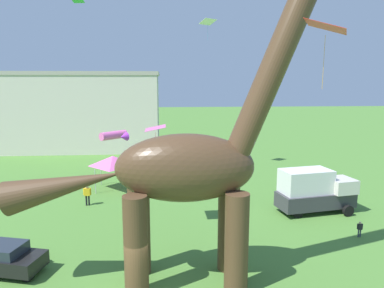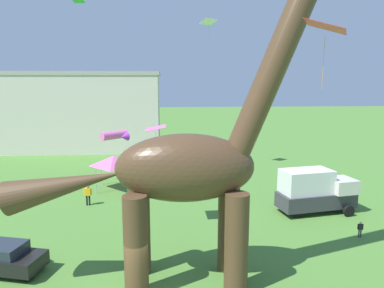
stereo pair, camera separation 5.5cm
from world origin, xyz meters
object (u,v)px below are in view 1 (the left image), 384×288
at_px(person_near_flyer, 87,193).
at_px(kite_drifting, 155,128).
at_px(kite_mid_right, 208,22).
at_px(parked_box_truck, 314,190).
at_px(person_watching_child, 360,228).
at_px(kite_apex, 326,27).
at_px(parked_sedan_left, 1,258).
at_px(person_vendor_side, 131,203).
at_px(kite_mid_center, 78,1).
at_px(kite_high_left, 116,136).
at_px(dinosaur_sculpture, 184,168).
at_px(festival_canopy_tent, 113,161).

xyz_separation_m(person_near_flyer, kite_drifting, (5.48, -5.04, 5.68)).
relative_size(person_near_flyer, kite_mid_right, 0.81).
relative_size(parked_box_truck, person_watching_child, 5.84).
bearing_deg(parked_box_truck, kite_apex, -123.98).
bearing_deg(person_near_flyer, kite_apex, 59.15).
height_order(parked_sedan_left, parked_box_truck, parked_box_truck).
relative_size(person_watching_child, kite_apex, 0.45).
xyz_separation_m(parked_box_truck, person_vendor_side, (-13.30, -0.13, -0.60)).
height_order(kite_mid_center, kite_high_left, kite_mid_center).
bearing_deg(person_vendor_side, kite_drifting, 43.44).
bearing_deg(dinosaur_sculpture, festival_canopy_tent, 90.67).
relative_size(kite_mid_center, kite_high_left, 0.33).
distance_m(person_vendor_side, kite_mid_right, 20.18).
xyz_separation_m(person_near_flyer, kite_high_left, (1.00, 9.59, 3.05)).
xyz_separation_m(parked_box_truck, person_watching_child, (1.08, -4.48, -1.04)).
xyz_separation_m(festival_canopy_tent, kite_apex, (10.02, -19.68, 8.75)).
distance_m(dinosaur_sculpture, person_vendor_side, 10.22).
bearing_deg(kite_high_left, festival_canopy_tent, -85.60).
bearing_deg(kite_mid_center, person_near_flyer, -78.21).
relative_size(person_near_flyer, kite_apex, 0.72).
height_order(kite_drifting, kite_apex, kite_apex).
relative_size(dinosaur_sculpture, person_vendor_side, 8.99).
xyz_separation_m(parked_box_truck, kite_drifting, (-11.45, -2.41, 5.01)).
distance_m(dinosaur_sculpture, parked_box_truck, 13.83).
relative_size(person_vendor_side, kite_high_left, 0.56).
relative_size(kite_mid_center, kite_mid_right, 0.50).
bearing_deg(kite_high_left, kite_drifting, -72.96).
relative_size(dinosaur_sculpture, festival_canopy_tent, 4.94).
bearing_deg(parked_sedan_left, kite_mid_center, 98.36).
height_order(dinosaur_sculpture, person_vendor_side, dinosaur_sculpture).
bearing_deg(person_watching_child, kite_high_left, -157.80).
bearing_deg(person_watching_child, kite_drifting, -122.71).
height_order(person_watching_child, kite_mid_right, kite_mid_right).
distance_m(parked_sedan_left, parked_box_truck, 20.47).
distance_m(person_vendor_side, kite_apex, 17.99).
bearing_deg(festival_canopy_tent, parked_box_truck, -24.25).
xyz_separation_m(person_watching_child, kite_drifting, (-12.52, 2.07, 6.05)).
height_order(kite_apex, kite_high_left, kite_apex).
distance_m(person_watching_child, kite_mid_center, 26.36).
bearing_deg(dinosaur_sculpture, parked_box_truck, 22.11).
bearing_deg(parked_box_truck, kite_mid_center, 150.40).
xyz_separation_m(parked_sedan_left, person_watching_child, (20.20, 2.77, -0.19)).
bearing_deg(dinosaur_sculpture, person_watching_child, 1.91).
height_order(kite_apex, kite_mid_right, kite_mid_right).
distance_m(dinosaur_sculpture, kite_drifting, 6.49).
bearing_deg(kite_mid_right, parked_sedan_left, -122.69).
bearing_deg(parked_sedan_left, person_vendor_side, 65.39).
height_order(parked_sedan_left, kite_high_left, kite_high_left).
bearing_deg(kite_mid_right, person_near_flyer, -136.82).
height_order(kite_drifting, kite_high_left, kite_drifting).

